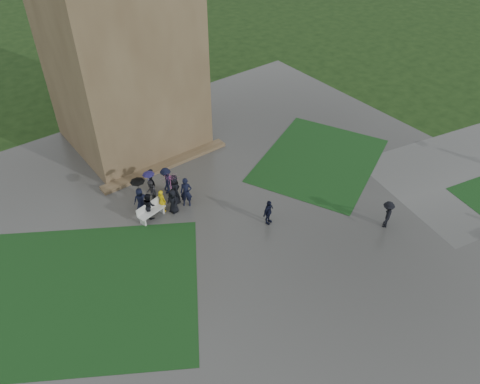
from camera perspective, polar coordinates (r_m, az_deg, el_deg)
ground at (r=24.48m, az=3.77°, el=-8.53°), size 120.00×120.00×0.00m
plaza at (r=25.53m, az=0.85°, el=-5.90°), size 34.00×34.00×0.02m
lawn_inset_left at (r=24.34m, az=-18.56°, el=-11.51°), size 14.10×13.46×0.01m
lawn_inset_right at (r=31.76m, az=9.65°, el=3.86°), size 11.12×10.15×0.01m
tower at (r=30.75m, az=-15.13°, el=20.70°), size 8.00×8.00×18.00m
tower_plinth at (r=31.06m, az=-8.98°, el=3.27°), size 9.00×0.80×0.22m
bench at (r=26.98m, az=-10.83°, el=-2.28°), size 1.79×0.90×0.99m
visitor_cluster at (r=27.35m, az=-9.41°, el=0.28°), size 3.21×3.32×2.61m
pedestrian_mid at (r=26.06m, az=3.47°, el=-2.47°), size 1.03×0.77×1.56m
pedestrian_near at (r=27.02m, az=17.48°, el=-2.61°), size 1.23×1.04×1.70m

